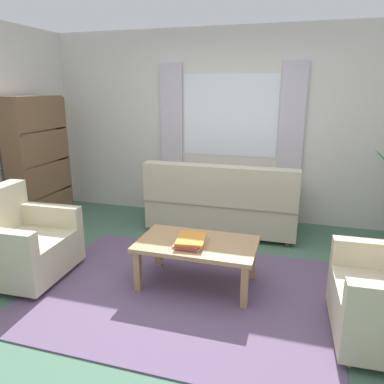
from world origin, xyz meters
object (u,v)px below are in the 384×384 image
bookshelf (41,160)px  book_stack_on_table (191,241)px  coffee_table (197,248)px  couch (222,204)px  armchair_left (19,243)px

bookshelf → book_stack_on_table: bearing=65.9°
coffee_table → couch: bearing=92.4°
couch → armchair_left: couch is taller
couch → armchair_left: 2.42m
couch → armchair_left: bearing=46.6°
armchair_left → book_stack_on_table: bearing=-83.5°
armchair_left → coffee_table: size_ratio=0.80×
armchair_left → bookshelf: bearing=25.9°
coffee_table → bookshelf: size_ratio=0.64×
couch → coffee_table: bearing=92.4°
armchair_left → bookshelf: size_ratio=0.51×
book_stack_on_table → bookshelf: size_ratio=0.20×
book_stack_on_table → bookshelf: 2.68m
armchair_left → bookshelf: (-0.73, 1.35, 0.54)m
armchair_left → coffee_table: 1.75m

